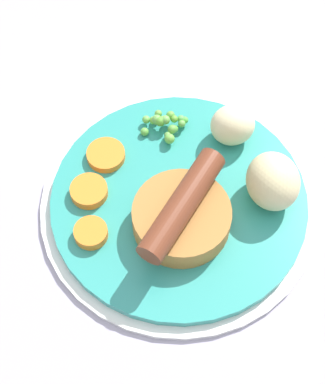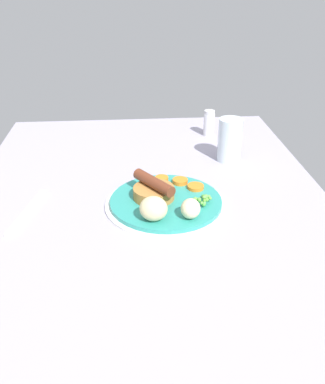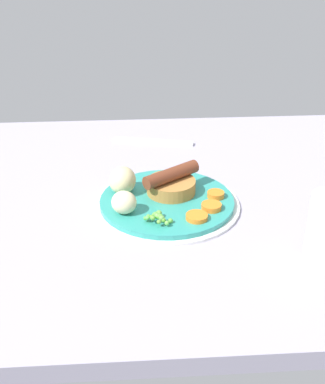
% 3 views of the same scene
% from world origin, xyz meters
% --- Properties ---
extents(dining_table, '(1.10, 0.80, 0.03)m').
position_xyz_m(dining_table, '(0.00, 0.00, 0.01)').
color(dining_table, '#9E99AD').
rests_on(dining_table, ground).
extents(dinner_plate, '(0.26, 0.26, 0.01)m').
position_xyz_m(dinner_plate, '(-0.02, -0.04, 0.04)').
color(dinner_plate, silver).
rests_on(dinner_plate, dining_table).
extents(sausage_pudding, '(0.11, 0.09, 0.05)m').
position_xyz_m(sausage_pudding, '(-0.01, -0.01, 0.06)').
color(sausage_pudding, '#AD7538').
rests_on(sausage_pudding, dinner_plate).
extents(pea_pile, '(0.05, 0.04, 0.02)m').
position_xyz_m(pea_pile, '(-0.04, -0.11, 0.05)').
color(pea_pile, '#59A336').
rests_on(pea_pile, dinner_plate).
extents(potato_chunk_0, '(0.05, 0.05, 0.04)m').
position_xyz_m(potato_chunk_0, '(-0.09, -0.08, 0.06)').
color(potato_chunk_0, beige).
rests_on(potato_chunk_0, dinner_plate).
extents(potato_chunk_1, '(0.06, 0.06, 0.05)m').
position_xyz_m(potato_chunk_1, '(-0.10, -0.01, 0.07)').
color(potato_chunk_1, beige).
rests_on(potato_chunk_1, dinner_plate).
extents(carrot_slice_0, '(0.05, 0.05, 0.01)m').
position_xyz_m(carrot_slice_0, '(0.06, -0.08, 0.05)').
color(carrot_slice_0, orange).
rests_on(carrot_slice_0, dinner_plate).
extents(carrot_slice_2, '(0.05, 0.05, 0.01)m').
position_xyz_m(carrot_slice_2, '(0.03, -0.11, 0.05)').
color(carrot_slice_2, orange).
rests_on(carrot_slice_2, dinner_plate).
extents(carrot_slice_4, '(0.04, 0.04, 0.01)m').
position_xyz_m(carrot_slice_4, '(0.07, -0.04, 0.05)').
color(carrot_slice_4, orange).
rests_on(carrot_slice_4, dinner_plate).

